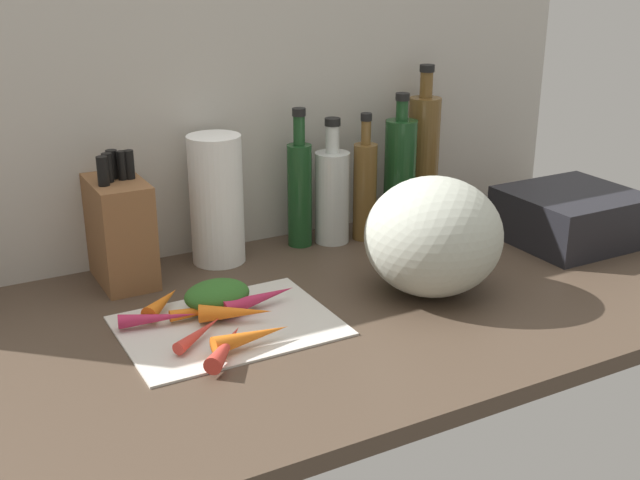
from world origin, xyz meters
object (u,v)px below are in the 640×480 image
(carrot_2, at_px, (259,298))
(carrot_3, at_px, (163,302))
(dish_rack, at_px, (571,216))
(bottle_1, at_px, (332,194))
(carrot_8, at_px, (216,308))
(carrot_0, at_px, (236,313))
(bottle_2, at_px, (365,189))
(bottle_3, at_px, (400,174))
(carrot_4, at_px, (226,346))
(carrot_5, at_px, (252,336))
(knife_block, at_px, (120,230))
(bottle_4, at_px, (423,157))
(carrot_7, at_px, (200,333))
(bottle_0, at_px, (300,191))
(winter_squash, at_px, (433,236))
(carrot_6, at_px, (236,300))
(paper_towel_roll, at_px, (217,200))
(carrot_1, at_px, (158,318))
(cutting_board, at_px, (228,324))

(carrot_2, bearing_deg, carrot_3, 155.37)
(dish_rack, bearing_deg, bottle_1, 151.95)
(carrot_8, bearing_deg, carrot_0, -67.33)
(bottle_2, bearing_deg, bottle_3, 3.31)
(carrot_4, distance_m, bottle_1, 0.57)
(carrot_5, distance_m, bottle_3, 0.66)
(carrot_0, height_order, carrot_4, carrot_0)
(carrot_2, height_order, carrot_8, carrot_2)
(carrot_4, height_order, knife_block, knife_block)
(bottle_4, bearing_deg, bottle_1, -173.85)
(carrot_0, xyz_separation_m, carrot_5, (-0.01, -0.09, -0.00))
(carrot_7, height_order, bottle_0, bottle_0)
(carrot_4, distance_m, knife_block, 0.40)
(winter_squash, height_order, knife_block, knife_block)
(winter_squash, bearing_deg, carrot_0, 173.71)
(carrot_8, bearing_deg, carrot_6, 11.02)
(paper_towel_roll, xyz_separation_m, bottle_3, (0.43, -0.02, 0.00))
(carrot_1, relative_size, paper_towel_roll, 0.50)
(bottle_0, bearing_deg, bottle_1, -12.16)
(carrot_3, relative_size, dish_rack, 0.41)
(cutting_board, distance_m, bottle_4, 0.72)
(carrot_5, relative_size, bottle_4, 0.37)
(carrot_2, bearing_deg, carrot_0, -148.19)
(carrot_4, bearing_deg, carrot_0, 58.92)
(bottle_2, bearing_deg, carrot_8, -153.35)
(carrot_7, bearing_deg, knife_block, 96.76)
(dish_rack, bearing_deg, carrot_8, 179.41)
(cutting_board, relative_size, carrot_6, 3.12)
(carrot_5, height_order, bottle_4, bottle_4)
(carrot_7, xyz_separation_m, bottle_1, (0.43, 0.32, 0.09))
(carrot_5, relative_size, bottle_0, 0.45)
(cutting_board, bearing_deg, carrot_6, 53.57)
(carrot_1, height_order, bottle_3, bottle_3)
(carrot_3, height_order, carrot_5, carrot_5)
(bottle_2, height_order, bottle_4, bottle_4)
(carrot_7, xyz_separation_m, bottle_2, (0.50, 0.30, 0.10))
(bottle_0, bearing_deg, carrot_7, -137.19)
(carrot_0, distance_m, carrot_7, 0.08)
(carrot_6, height_order, bottle_1, bottle_1)
(carrot_3, relative_size, bottle_4, 0.30)
(carrot_4, relative_size, carrot_5, 1.01)
(carrot_4, bearing_deg, carrot_7, 104.30)
(carrot_3, relative_size, bottle_1, 0.40)
(carrot_1, height_order, winter_squash, winter_squash)
(winter_squash, xyz_separation_m, bottle_0, (-0.10, 0.35, 0.01))
(carrot_4, bearing_deg, knife_block, 98.16)
(carrot_5, height_order, bottle_0, bottle_0)
(carrot_2, distance_m, winter_squash, 0.34)
(carrot_8, height_order, paper_towel_roll, paper_towel_roll)
(carrot_3, xyz_separation_m, bottle_1, (0.45, 0.18, 0.09))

